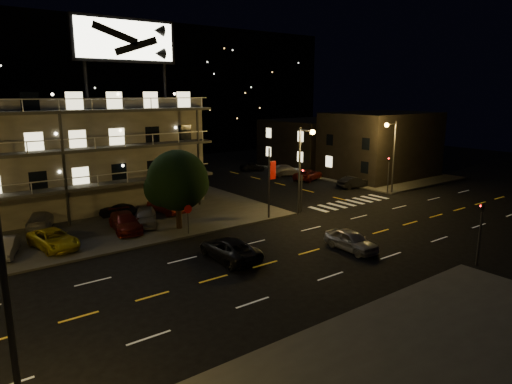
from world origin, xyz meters
TOP-DOWN VIEW (x-y plane):
  - ground at (0.00, 0.00)m, footprint 140.00×140.00m
  - curb_nw at (-14.00, 20.00)m, footprint 44.00×24.00m
  - curb_ne at (30.00, 20.00)m, footprint 16.00×24.00m
  - motel at (-9.94, 23.88)m, footprint 28.00×13.80m
  - side_bldg_front at (29.99, 16.00)m, footprint 14.06×10.00m
  - side_bldg_back at (29.99, 28.00)m, footprint 14.06×12.00m
  - hill_backdrop at (-5.94, 68.78)m, footprint 120.00×25.00m
  - streetlight_nc at (8.50, 7.94)m, footprint 0.44×1.92m
  - streetlight_ne at (22.14, 8.30)m, footprint 1.92×0.44m
  - streetlight_s at (-18.00, -7.94)m, footprint 0.44×1.92m
  - signal_nw at (9.00, 8.50)m, footprint 0.20×0.27m
  - signal_sw at (9.00, -8.50)m, footprint 0.20×0.27m
  - signal_ne at (22.00, 8.50)m, footprint 0.27×0.20m
  - banner_north at (5.09, 8.40)m, footprint 0.83×0.16m
  - stop_sign at (-3.00, 8.57)m, footprint 0.91×0.11m
  - tree at (-2.93, 10.38)m, footprint 5.15×4.96m
  - lot_car_1 at (-15.49, 11.62)m, footprint 2.55×4.05m
  - lot_car_2 at (-12.41, 11.35)m, footprint 3.03×5.16m
  - lot_car_3 at (-6.69, 12.35)m, footprint 2.82×5.22m
  - lot_car_4 at (-4.74, 12.86)m, footprint 3.41×4.73m
  - lot_car_7 at (-11.92, 17.49)m, footprint 3.39×4.93m
  - lot_car_8 at (-5.66, 16.18)m, footprint 3.19×4.42m
  - lot_car_9 at (-1.59, 15.44)m, footprint 2.01×4.60m
  - side_car_0 at (21.56, 12.99)m, footprint 4.24×1.96m
  - side_car_1 at (20.71, 19.94)m, footprint 5.41×3.84m
  - side_car_2 at (20.62, 24.07)m, footprint 5.34×3.48m
  - side_car_3 at (19.16, 30.01)m, footprint 3.88×2.61m
  - road_car_east at (4.65, -1.53)m, footprint 1.88×4.32m
  - road_car_west at (-3.34, 2.23)m, footprint 2.62×5.34m

SIDE VIEW (x-z plane):
  - ground at x=0.00m, z-range 0.00..0.00m
  - curb_nw at x=-14.00m, z-range 0.00..0.15m
  - curb_ne at x=30.00m, z-range 0.00..0.15m
  - side_car_3 at x=19.16m, z-range 0.00..1.23m
  - side_car_0 at x=21.56m, z-range 0.00..1.35m
  - side_car_1 at x=20.71m, z-range 0.00..1.37m
  - side_car_2 at x=20.62m, z-range 0.00..1.44m
  - road_car_east at x=4.65m, z-range 0.00..1.45m
  - road_car_west at x=-3.34m, z-range 0.00..1.46m
  - lot_car_1 at x=-15.49m, z-range 0.15..1.41m
  - lot_car_7 at x=-11.92m, z-range 0.15..1.48m
  - lot_car_2 at x=-12.41m, z-range 0.15..1.50m
  - lot_car_8 at x=-5.66m, z-range 0.15..1.55m
  - lot_car_3 at x=-6.69m, z-range 0.15..1.59m
  - lot_car_9 at x=-1.59m, z-range 0.15..1.62m
  - lot_car_4 at x=-4.74m, z-range 0.15..1.65m
  - stop_sign at x=-3.00m, z-range 0.41..3.01m
  - signal_nw at x=9.00m, z-range 0.27..4.87m
  - signal_sw at x=9.00m, z-range 0.27..4.87m
  - signal_ne at x=22.00m, z-range 0.27..4.87m
  - banner_north at x=5.09m, z-range 0.23..6.63m
  - side_bldg_back at x=29.99m, z-range 0.00..7.00m
  - tree at x=-2.93m, z-range 0.76..7.24m
  - side_bldg_front at x=29.99m, z-range 0.00..8.50m
  - streetlight_nc at x=8.50m, z-range 0.96..8.96m
  - streetlight_ne at x=22.14m, z-range 0.96..8.96m
  - streetlight_s at x=-18.00m, z-range 0.96..8.96m
  - motel at x=-9.94m, z-range -3.71..14.39m
  - hill_backdrop at x=-5.94m, z-range -0.45..23.55m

